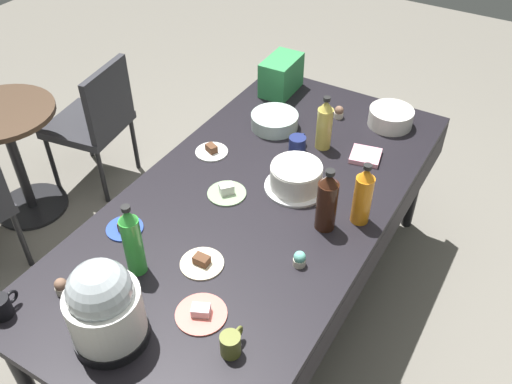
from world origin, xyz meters
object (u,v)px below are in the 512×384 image
object	(u,v)px
soda_bottle_lime_soda	(132,242)
round_cafe_table	(11,143)
soda_carton	(281,75)
soda_bottle_orange_juice	(363,196)
soda_bottle_cola	(327,202)
dessert_plate_cobalt	(124,227)
coffee_mug_black	(1,306)
cupcake_vanilla	(339,112)
potluck_table	(256,211)
ceramic_snack_bowl	(391,117)
frosted_layer_cake	(296,178)
coffee_mug_olive	(231,344)
glass_salad_bowl	(275,121)
maroon_chair_right	(96,118)
cupcake_mint	(61,286)
coffee_mug_navy	(298,144)
dessert_plate_coral	(201,313)
dessert_plate_sage	(227,192)
cupcake_cocoa	(300,259)
dessert_plate_cream	(202,263)
dessert_plate_white	(212,151)
soda_bottle_ginger_ale	(325,125)
slow_cooker	(104,307)

from	to	relation	value
soda_bottle_lime_soda	round_cafe_table	size ratio (longest dim) A/B	0.45
soda_carton	soda_bottle_orange_juice	bearing A→B (deg)	-135.83
soda_bottle_lime_soda	soda_bottle_cola	world-z (taller)	soda_bottle_lime_soda
dessert_plate_cobalt	coffee_mug_black	world-z (taller)	coffee_mug_black
cupcake_vanilla	potluck_table	bearing A→B (deg)	177.66
cupcake_vanilla	soda_bottle_orange_juice	world-z (taller)	soda_bottle_orange_juice
ceramic_snack_bowl	frosted_layer_cake	bearing A→B (deg)	165.41
coffee_mug_olive	coffee_mug_black	size ratio (longest dim) A/B	0.98
glass_salad_bowl	soda_carton	distance (m)	0.38
coffee_mug_black	maroon_chair_right	size ratio (longest dim) A/B	0.13
cupcake_mint	soda_bottle_orange_juice	distance (m)	1.22
cupcake_vanilla	coffee_mug_navy	world-z (taller)	coffee_mug_navy
ceramic_snack_bowl	coffee_mug_navy	xyz separation A→B (m)	(-0.45, 0.31, -0.00)
dessert_plate_coral	dessert_plate_cobalt	world-z (taller)	dessert_plate_cobalt
dessert_plate_cobalt	soda_bottle_lime_soda	size ratio (longest dim) A/B	0.48
coffee_mug_olive	coffee_mug_navy	bearing A→B (deg)	16.66
cupcake_vanilla	soda_carton	world-z (taller)	soda_carton
dessert_plate_sage	cupcake_cocoa	size ratio (longest dim) A/B	2.59
cupcake_vanilla	round_cafe_table	xyz separation A→B (m)	(-0.86, 1.66, -0.28)
glass_salad_bowl	dessert_plate_cream	bearing A→B (deg)	-166.97
potluck_table	ceramic_snack_bowl	xyz separation A→B (m)	(0.88, -0.29, 0.11)
ceramic_snack_bowl	cupcake_cocoa	xyz separation A→B (m)	(-1.11, -0.04, -0.01)
dessert_plate_cream	coffee_mug_black	xyz separation A→B (m)	(-0.55, 0.47, 0.03)
ceramic_snack_bowl	soda_bottle_cola	size ratio (longest dim) A/B	0.78
dessert_plate_coral	dessert_plate_cobalt	size ratio (longest dim) A/B	1.21
ceramic_snack_bowl	dessert_plate_white	distance (m)	0.95
dessert_plate_sage	round_cafe_table	distance (m)	1.51
cupcake_cocoa	soda_bottle_ginger_ale	size ratio (longest dim) A/B	0.24
frosted_layer_cake	maroon_chair_right	xyz separation A→B (m)	(0.24, 1.51, -0.32)
soda_bottle_orange_juice	coffee_mug_navy	bearing A→B (deg)	56.16
dessert_plate_white	soda_carton	size ratio (longest dim) A/B	0.62
soda_carton	coffee_mug_olive	bearing A→B (deg)	-158.62
soda_bottle_ginger_ale	soda_bottle_cola	bearing A→B (deg)	-153.71
dessert_plate_white	slow_cooker	bearing A→B (deg)	-163.75
round_cafe_table	coffee_mug_olive	bearing A→B (deg)	-108.47
soda_bottle_orange_juice	soda_carton	world-z (taller)	soda_bottle_orange_juice
coffee_mug_olive	coffee_mug_black	world-z (taller)	coffee_mug_olive
coffee_mug_navy	soda_carton	size ratio (longest dim) A/B	0.47
glass_salad_bowl	soda_bottle_ginger_ale	size ratio (longest dim) A/B	0.87
dessert_plate_white	soda_bottle_orange_juice	distance (m)	0.82
frosted_layer_cake	slow_cooker	size ratio (longest dim) A/B	0.82
ceramic_snack_bowl	cupcake_vanilla	distance (m)	0.27
dessert_plate_white	coffee_mug_navy	distance (m)	0.42
cupcake_mint	coffee_mug_navy	distance (m)	1.27
slow_cooker	cupcake_cocoa	bearing A→B (deg)	-32.72
frosted_layer_cake	coffee_mug_olive	distance (m)	0.89
cupcake_mint	soda_bottle_ginger_ale	distance (m)	1.40
dessert_plate_coral	maroon_chair_right	bearing A→B (deg)	56.11
cupcake_cocoa	soda_bottle_orange_juice	world-z (taller)	soda_bottle_orange_juice
soda_bottle_orange_juice	coffee_mug_olive	bearing A→B (deg)	171.79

